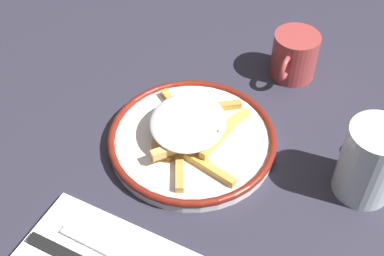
# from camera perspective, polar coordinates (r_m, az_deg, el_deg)

# --- Properties ---
(ground_plane) EXTENTS (2.60, 2.60, 0.00)m
(ground_plane) POSITION_cam_1_polar(r_m,az_deg,el_deg) (0.79, 0.00, -1.84)
(ground_plane) COLOR #2E2C3C
(plate) EXTENTS (0.26, 0.26, 0.02)m
(plate) POSITION_cam_1_polar(r_m,az_deg,el_deg) (0.78, 0.00, -1.26)
(plate) COLOR white
(plate) RESTS_ON ground_plane
(fries_heap) EXTENTS (0.20, 0.19, 0.04)m
(fries_heap) POSITION_cam_1_polar(r_m,az_deg,el_deg) (0.76, -0.16, 0.10)
(fries_heap) COLOR #C38B42
(fries_heap) RESTS_ON plate
(water_glass) EXTENTS (0.08, 0.08, 0.12)m
(water_glass) POSITION_cam_1_polar(r_m,az_deg,el_deg) (0.73, 19.38, -3.59)
(water_glass) COLOR silver
(water_glass) RESTS_ON ground_plane
(coffee_mug) EXTENTS (0.10, 0.08, 0.08)m
(coffee_mug) POSITION_cam_1_polar(r_m,az_deg,el_deg) (0.90, 11.39, 7.95)
(coffee_mug) COLOR #A83E3C
(coffee_mug) RESTS_ON ground_plane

